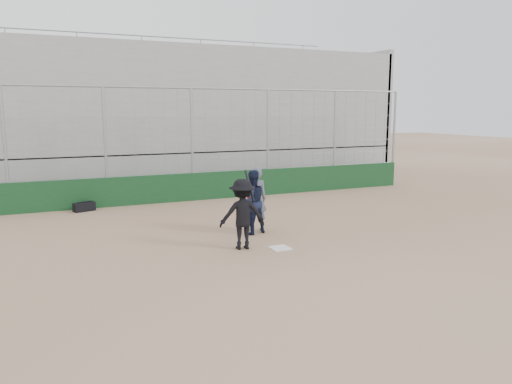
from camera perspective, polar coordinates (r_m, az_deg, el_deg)
name	(u,v)px	position (r m, az deg, el deg)	size (l,w,h in m)	color
ground	(280,248)	(11.94, 2.76, -6.47)	(90.00, 90.00, 0.00)	brown
home_plate	(280,248)	(11.93, 2.76, -6.41)	(0.44, 0.44, 0.02)	white
backstop	(193,174)	(18.15, -7.24, 2.06)	(18.10, 0.25, 4.04)	#103217
bleachers	(159,117)	(22.79, -11.01, 8.41)	(20.25, 6.70, 6.98)	gray
batter_at_plate	(242,214)	(11.74, -1.58, -2.53)	(1.18, 0.85, 1.83)	black
catcher_crouched	(252,213)	(13.13, -0.44, -2.40)	(0.96, 0.83, 1.15)	black
umpire	(255,202)	(13.46, -0.06, -1.19)	(0.64, 0.42, 1.57)	#494F5D
equipment_bag	(84,207)	(17.09, -19.05, -1.61)	(0.73, 0.48, 0.33)	black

